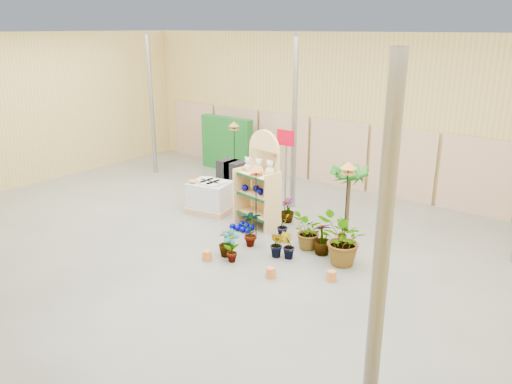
% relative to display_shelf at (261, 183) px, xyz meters
% --- Properties ---
extents(room, '(15.20, 12.10, 4.70)m').
position_rel_display_shelf_xyz_m(room, '(-0.09, -1.08, 1.15)').
color(room, '#5C5D54').
rests_on(room, ground).
extents(display_shelf, '(1.07, 0.78, 2.34)m').
position_rel_display_shelf_xyz_m(display_shelf, '(0.00, 0.00, 0.00)').
color(display_shelf, '#DCB26C').
rests_on(display_shelf, ground).
extents(teddy_bears, '(0.86, 0.22, 0.36)m').
position_rel_display_shelf_xyz_m(teddy_bears, '(0.02, -0.11, 0.41)').
color(teddy_bears, beige).
rests_on(teddy_bears, display_shelf).
extents(gazing_balls_shelf, '(0.86, 0.29, 0.16)m').
position_rel_display_shelf_xyz_m(gazing_balls_shelf, '(0.00, -0.13, -0.15)').
color(gazing_balls_shelf, '#000279').
rests_on(gazing_balls_shelf, display_shelf).
extents(gazing_balls_floor, '(0.63, 0.39, 0.15)m').
position_rel_display_shelf_xyz_m(gazing_balls_floor, '(-0.10, -0.60, -0.99)').
color(gazing_balls_floor, '#000279').
rests_on(gazing_balls_floor, ground).
extents(pallet_stack, '(1.28, 1.14, 0.82)m').
position_rel_display_shelf_xyz_m(pallet_stack, '(-1.61, -0.10, -0.67)').
color(pallet_stack, tan).
rests_on(pallet_stack, ground).
extents(charcoal_planters, '(0.80, 0.50, 1.00)m').
position_rel_display_shelf_xyz_m(charcoal_planters, '(-2.05, 1.31, -0.57)').
color(charcoal_planters, black).
rests_on(charcoal_planters, ground).
extents(trellis_stock, '(2.00, 0.30, 1.80)m').
position_rel_display_shelf_xyz_m(trellis_stock, '(-3.89, 3.21, -0.17)').
color(trellis_stock, '#165B1D').
rests_on(trellis_stock, ground).
extents(offer_sign, '(0.50, 0.08, 2.20)m').
position_rel_display_shelf_xyz_m(offer_sign, '(0.01, 0.99, 0.50)').
color(offer_sign, gray).
rests_on(offer_sign, ground).
extents(bird_table_front, '(0.34, 0.34, 1.77)m').
position_rel_display_shelf_xyz_m(bird_table_front, '(0.46, -0.81, 0.57)').
color(bird_table_front, black).
rests_on(bird_table_front, ground).
extents(bird_table_right, '(0.34, 0.34, 1.95)m').
position_rel_display_shelf_xyz_m(bird_table_right, '(2.26, 0.03, 0.74)').
color(bird_table_right, black).
rests_on(bird_table_right, ground).
extents(bird_table_back, '(0.34, 0.34, 1.87)m').
position_rel_display_shelf_xyz_m(bird_table_back, '(-2.91, 2.44, 0.67)').
color(bird_table_back, black).
rests_on(bird_table_back, ground).
extents(palm, '(0.70, 0.70, 1.67)m').
position_rel_display_shelf_xyz_m(palm, '(1.86, 0.90, 0.35)').
color(palm, '#43351D').
rests_on(palm, ground).
extents(potted_plant_0, '(0.55, 0.53, 0.87)m').
position_rel_display_shelf_xyz_m(potted_plant_0, '(0.61, -1.18, -0.63)').
color(potted_plant_0, '#1B6216').
rests_on(potted_plant_0, ground).
extents(potted_plant_1, '(0.38, 0.33, 0.59)m').
position_rel_display_shelf_xyz_m(potted_plant_1, '(1.41, -1.31, -0.77)').
color(potted_plant_1, '#1B6216').
rests_on(potted_plant_1, ground).
extents(potted_plant_2, '(0.85, 0.91, 0.83)m').
position_rel_display_shelf_xyz_m(potted_plant_2, '(1.70, -0.55, -0.65)').
color(potted_plant_2, '#1B6216').
rests_on(potted_plant_2, ground).
extents(potted_plant_3, '(0.57, 0.57, 0.72)m').
position_rel_display_shelf_xyz_m(potted_plant_3, '(2.07, -0.58, -0.71)').
color(potted_plant_3, '#1B6216').
rests_on(potted_plant_3, ground).
extents(potted_plant_4, '(0.40, 0.41, 0.66)m').
position_rel_display_shelf_xyz_m(potted_plant_4, '(2.12, 0.22, -0.74)').
color(potted_plant_4, '#1B6216').
rests_on(potted_plant_4, ground).
extents(potted_plant_5, '(0.30, 0.35, 0.56)m').
position_rel_display_shelf_xyz_m(potted_plant_5, '(0.89, -0.33, -0.79)').
color(potted_plant_5, '#1B6216').
rests_on(potted_plant_5, ground).
extents(potted_plant_7, '(0.42, 0.42, 0.60)m').
position_rel_display_shelf_xyz_m(potted_plant_7, '(0.50, -1.89, -0.77)').
color(potted_plant_7, '#1B6216').
rests_on(potted_plant_7, ground).
extents(potted_plant_8, '(0.45, 0.41, 0.70)m').
position_rel_display_shelf_xyz_m(potted_plant_8, '(0.77, -2.05, -0.72)').
color(potted_plant_8, '#1B6216').
rests_on(potted_plant_8, ground).
extents(potted_plant_9, '(0.38, 0.35, 0.57)m').
position_rel_display_shelf_xyz_m(potted_plant_9, '(1.59, -1.20, -0.78)').
color(potted_plant_9, '#1B6216').
rests_on(potted_plant_9, ground).
extents(potted_plant_10, '(0.93, 1.05, 1.09)m').
position_rel_display_shelf_xyz_m(potted_plant_10, '(2.65, -0.79, -0.52)').
color(potted_plant_10, '#1B6216').
rests_on(potted_plant_10, ground).
extents(potted_plant_11, '(0.47, 0.47, 0.63)m').
position_rel_display_shelf_xyz_m(potted_plant_11, '(0.43, 0.50, -0.75)').
color(potted_plant_11, '#1B6216').
rests_on(potted_plant_11, ground).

